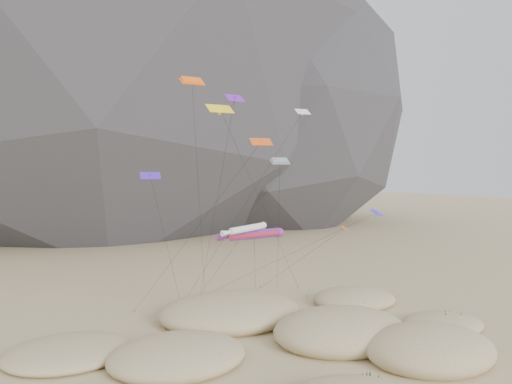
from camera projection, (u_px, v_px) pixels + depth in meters
ground at (322, 361)px, 45.34m from camera, size 500.00×500.00×0.00m
dunes at (280, 341)px, 48.46m from camera, size 48.23×36.01×4.21m
dune_grass at (293, 338)px, 49.00m from camera, size 42.39×28.24×1.50m
kite_stakes at (231, 298)px, 67.16m from camera, size 24.79×8.07×0.30m
rainbow_tube_kite at (252, 235)px, 53.17m from camera, size 10.31×14.01×11.29m
white_tube_kite at (245, 229)px, 51.90m from camera, size 5.76×13.00×11.84m
orange_parafoil at (192, 84)px, 56.91m from camera, size 6.08×8.36×28.07m
multi_parafoil at (280, 164)px, 55.45m from camera, size 9.75×15.74×18.79m
delta_kites at (265, 155)px, 53.78m from camera, size 27.44×21.47×25.32m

